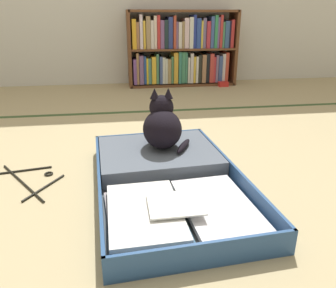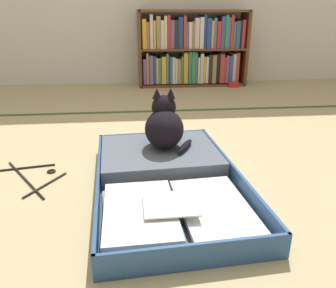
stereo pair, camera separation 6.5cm
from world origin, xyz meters
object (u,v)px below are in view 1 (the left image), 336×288
Objects in this scene: bookshelf at (182,50)px; small_red_pouch at (223,84)px; clothes_hanger at (31,179)px; black_cat at (162,126)px; open_suitcase at (164,175)px.

small_red_pouch is at bearing -21.59° from bookshelf.
bookshelf is 11.38× the size of small_red_pouch.
clothes_hanger is 2.47m from small_red_pouch.
small_red_pouch is (0.90, 1.84, -0.17)m from black_cat.
clothes_hanger is at bearing -128.13° from small_red_pouch.
black_cat is 2.87× the size of small_red_pouch.
clothes_hanger is (-0.60, 0.12, -0.03)m from open_suitcase.
small_red_pouch reaches higher than clothes_hanger.
open_suitcase is 2.26m from small_red_pouch.
black_cat is 0.66m from clothes_hanger.
open_suitcase is 3.60× the size of black_cat.
bookshelf is at bearing 76.64° from black_cat.
clothes_hanger is 3.91× the size of small_red_pouch.
small_red_pouch is (0.92, 2.06, -0.01)m from open_suitcase.
open_suitcase is at bearing -10.83° from clothes_hanger.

